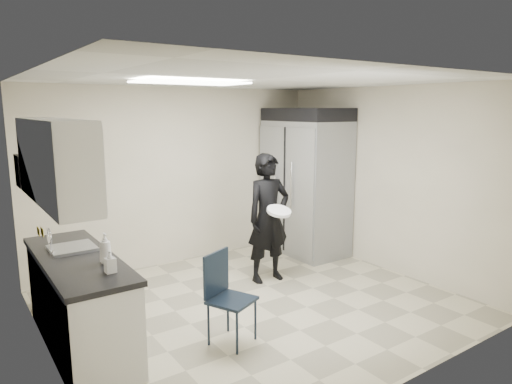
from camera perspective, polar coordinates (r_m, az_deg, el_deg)
floor at (r=5.57m, az=0.15°, el=-13.87°), size 4.50×4.50×0.00m
ceiling at (r=5.09m, az=0.17°, el=13.88°), size 4.50×4.50×0.00m
back_wall at (r=6.89m, az=-9.40°, el=1.98°), size 4.50×0.00×4.50m
left_wall at (r=4.33m, az=-25.10°, el=-3.81°), size 0.00×4.00×4.00m
right_wall at (r=6.70m, az=16.15°, el=1.48°), size 0.00×4.00×4.00m
ceiling_panel at (r=5.13m, az=-8.15°, el=13.42°), size 1.20×0.60×0.02m
lower_counter at (r=4.84m, az=-21.14°, el=-12.93°), size 0.60×1.90×0.86m
countertop at (r=4.69m, az=-21.50°, el=-7.80°), size 0.64×1.95×0.05m
sink at (r=4.93m, az=-21.95°, el=-7.13°), size 0.42×0.40×0.14m
faucet at (r=4.85m, az=-24.37°, el=-5.74°), size 0.02×0.02×0.24m
upper_cabinets at (r=4.47m, az=-23.86°, el=3.54°), size 0.35×1.80×0.75m
towel_dispenser at (r=5.61m, az=-26.64°, el=2.42°), size 0.22×0.30×0.35m
notice_sticker_left at (r=4.45m, az=-25.17°, el=-4.53°), size 0.00×0.12×0.07m
notice_sticker_right at (r=4.65m, az=-25.56°, el=-4.46°), size 0.00×0.12×0.07m
commercial_fridge at (r=7.32m, az=6.21°, el=0.57°), size 0.80×1.35×2.10m
fridge_compressor at (r=7.22m, az=6.39°, el=9.60°), size 0.80×1.35×0.20m
folding_chair at (r=4.59m, az=-3.02°, el=-13.38°), size 0.52×0.52×0.88m
man_tuxedo at (r=6.07m, az=1.56°, el=-3.27°), size 0.66×0.46×1.72m
bucket_lid at (r=5.83m, az=2.89°, el=-2.40°), size 0.33×0.33×0.04m
soap_bottle_a at (r=4.36m, az=-18.32°, el=-6.67°), size 0.11×0.11×0.28m
soap_bottle_b at (r=4.12m, az=-17.78°, el=-8.29°), size 0.09×0.09×0.19m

